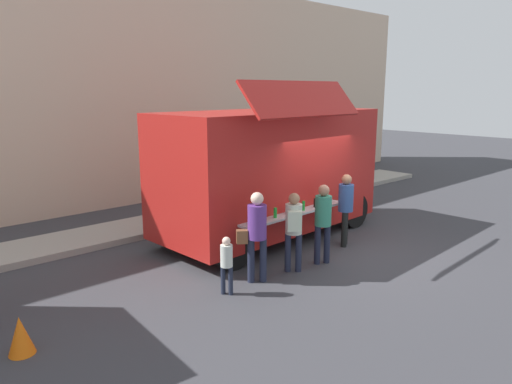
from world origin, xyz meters
The scene contains 11 objects.
ground_plane centered at (0.00, 0.00, 0.00)m, with size 60.00×60.00×0.00m, color #38383D.
curb_strip centered at (-4.47, 4.45, 0.07)m, with size 28.00×1.60×0.15m, color #9E998E.
building_behind centered at (-3.47, 8.35, 3.54)m, with size 32.00×2.40×7.08m, color beige.
food_truck_main centered at (-0.47, 1.83, 1.68)m, with size 5.82×3.22×3.77m.
traffic_cone_orange centered at (-6.76, 0.21, 0.28)m, with size 0.36×0.36×0.55m, color orange.
trash_bin centered at (3.40, 4.15, 0.49)m, with size 0.60×0.60×0.99m, color #2C5F34.
customer_front_ordering centered at (-0.98, -0.30, 1.01)m, with size 0.34×0.34×1.69m.
customer_mid_with_backpack centered at (-1.79, -0.23, 0.99)m, with size 0.49×0.50×1.62m.
customer_rear_waiting centered at (-2.67, -0.10, 1.03)m, with size 0.54×0.46×1.74m.
customer_extra_browsing centered at (0.31, 0.11, 1.01)m, with size 0.35×0.35×1.70m.
child_near_queue centered at (-3.44, -0.17, 0.64)m, with size 0.22×0.22×1.07m.
Camera 1 is at (-8.33, -6.35, 3.57)m, focal length 33.12 mm.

